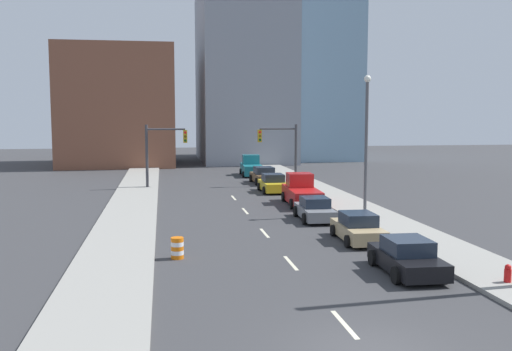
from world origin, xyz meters
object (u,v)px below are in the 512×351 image
Objects in this scene: sedan_yellow at (273,184)px; sedan_brown at (264,176)px; pickup_truck_red at (301,192)px; fire_hydrant at (508,275)px; street_lamp at (366,135)px; sedan_tan at (358,228)px; pickup_truck_teal at (251,167)px; sedan_black at (407,257)px; traffic_signal_right at (285,146)px; sedan_gray at (315,210)px; traffic_barrel at (177,248)px; traffic_signal_left at (159,147)px.

sedan_yellow is 6.22m from sedan_brown.
pickup_truck_red reaches higher than sedan_brown.
fire_hydrant is 27.33m from sedan_yellow.
fire_hydrant is 0.14× the size of pickup_truck_red.
street_lamp reaches higher than sedan_brown.
sedan_tan is 25.09m from sedan_brown.
pickup_truck_teal reaches higher than sedan_brown.
sedan_black is at bearing -90.98° from sedan_brown.
traffic_signal_right is 1.16× the size of sedan_brown.
sedan_gray is 0.81× the size of pickup_truck_teal.
sedan_brown is at bearing 72.18° from traffic_barrel.
traffic_signal_right is at bearing 0.00° from traffic_signal_left.
street_lamp reaches higher than sedan_gray.
sedan_yellow is at bearing -23.75° from traffic_signal_left.
traffic_barrel is at bearing -88.04° from traffic_signal_left.
traffic_barrel is at bearing 158.45° from sedan_black.
sedan_brown reaches higher than fire_hydrant.
sedan_tan is at bearing -86.45° from pickup_truck_teal.
pickup_truck_red is 1.21× the size of sedan_brown.
street_lamp is 12.99m from sedan_yellow.
traffic_barrel is 0.18× the size of pickup_truck_teal.
fire_hydrant is at bearing -79.09° from pickup_truck_red.
street_lamp is 7.03m from pickup_truck_red.
sedan_yellow is (-0.06, 12.88, 0.04)m from sedan_gray.
sedan_gray is (-1.78, -16.94, -2.91)m from traffic_signal_right.
sedan_black reaches higher than fire_hydrant.
traffic_signal_left is 1.28× the size of sedan_gray.
traffic_signal_left reaches higher than fire_hydrant.
sedan_gray is (-3.61, -1.20, -4.42)m from street_lamp.
sedan_gray is (9.30, -16.94, -2.91)m from traffic_signal_left.
sedan_brown is at bearing 100.50° from street_lamp.
pickup_truck_red is at bearing 97.92° from fire_hydrant.
pickup_truck_teal is (0.28, 13.31, 0.17)m from sedan_yellow.
pickup_truck_red is (0.04, 12.01, 0.23)m from sedan_tan.
traffic_barrel is 16.79m from pickup_truck_red.
sedan_tan is at bearing -112.64° from street_lamp.
traffic_barrel is 0.22× the size of sedan_black.
street_lamp is 2.08× the size of sedan_yellow.
traffic_barrel is 15.90m from street_lamp.
pickup_truck_teal is at bearing 92.66° from sedan_tan.
pickup_truck_teal is (-0.42, 20.18, -0.02)m from pickup_truck_red.
fire_hydrant is at bearing -74.23° from sedan_gray.
fire_hydrant is at bearing -67.73° from traffic_signal_left.
traffic_signal_right reaches higher than sedan_yellow.
sedan_brown is at bearing 95.43° from fire_hydrant.
sedan_black is 17.99m from pickup_truck_red.
traffic_barrel is 0.11× the size of street_lamp.
pickup_truck_red is (0.12, 17.99, 0.23)m from sedan_black.
pickup_truck_teal is at bearing 94.59° from fire_hydrant.
street_lamp reaches higher than traffic_barrel.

